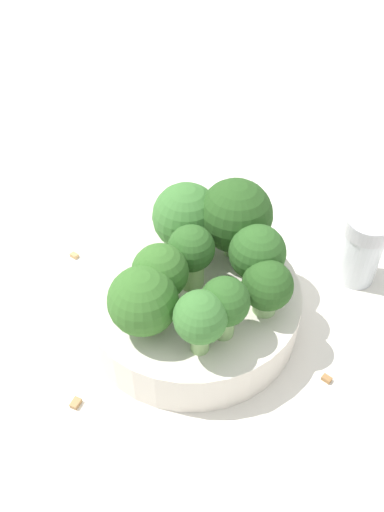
{
  "coord_description": "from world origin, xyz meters",
  "views": [
    {
      "loc": [
        0.26,
        -0.02,
        0.32
      ],
      "look_at": [
        0.0,
        0.0,
        0.07
      ],
      "focal_mm": 35.0,
      "sensor_mm": 36.0,
      "label": 1
    }
  ],
  "objects": [
    {
      "name": "broccoli_floret_8",
      "position": [
        0.01,
        -0.02,
        0.07
      ],
      "size": [
        0.04,
        0.04,
        0.05
      ],
      "color": "#84AD66",
      "rests_on": "bowl"
    },
    {
      "name": "pepper_shaker",
      "position": [
        -0.04,
        0.15,
        0.03
      ],
      "size": [
        0.04,
        0.04,
        0.06
      ],
      "color": "silver",
      "rests_on": "ground_plane"
    },
    {
      "name": "almond_crumb_1",
      "position": [
        0.07,
        -0.09,
        0.0
      ],
      "size": [
        0.01,
        0.01,
        0.01
      ],
      "primitive_type": "cube",
      "rotation": [
        0.0,
        0.0,
        2.64
      ],
      "color": "#AD7F4C",
      "rests_on": "ground_plane"
    },
    {
      "name": "bowl",
      "position": [
        0.0,
        0.0,
        0.02
      ],
      "size": [
        0.17,
        0.17,
        0.04
      ],
      "primitive_type": "cylinder",
      "color": "silver",
      "rests_on": "ground_plane"
    },
    {
      "name": "almond_crumb_0",
      "position": [
        0.07,
        0.09,
        0.0
      ],
      "size": [
        0.01,
        0.01,
        0.01
      ],
      "primitive_type": "cube",
      "rotation": [
        0.0,
        0.0,
        3.9
      ],
      "color": "olive",
      "rests_on": "ground_plane"
    },
    {
      "name": "broccoli_floret_0",
      "position": [
        0.04,
        0.02,
        0.07
      ],
      "size": [
        0.03,
        0.03,
        0.05
      ],
      "color": "#84AD66",
      "rests_on": "bowl"
    },
    {
      "name": "almond_crumb_3",
      "position": [
        -0.08,
        -0.1,
        0.0
      ],
      "size": [
        0.01,
        0.01,
        0.01
      ],
      "primitive_type": "cube",
      "rotation": [
        0.0,
        0.0,
        4.02
      ],
      "color": "tan",
      "rests_on": "ground_plane"
    },
    {
      "name": "almond_crumb_2",
      "position": [
        -0.09,
        -0.05,
        0.0
      ],
      "size": [
        0.01,
        0.01,
        0.01
      ],
      "primitive_type": "cube",
      "rotation": [
        0.0,
        0.0,
        4.61
      ],
      "color": "tan",
      "rests_on": "ground_plane"
    },
    {
      "name": "broccoli_floret_3",
      "position": [
        0.04,
        -0.04,
        0.07
      ],
      "size": [
        0.05,
        0.05,
        0.05
      ],
      "color": "#7A9E5B",
      "rests_on": "bowl"
    },
    {
      "name": "broccoli_floret_2",
      "position": [
        -0.04,
        0.04,
        0.08
      ],
      "size": [
        0.06,
        0.06,
        0.07
      ],
      "color": "#8EB770",
      "rests_on": "bowl"
    },
    {
      "name": "broccoli_floret_1",
      "position": [
        -0.01,
        -0.0,
        0.07
      ],
      "size": [
        0.04,
        0.04,
        0.05
      ],
      "color": "#84AD66",
      "rests_on": "bowl"
    },
    {
      "name": "broccoli_floret_5",
      "position": [
        -0.05,
        -0.0,
        0.07
      ],
      "size": [
        0.06,
        0.06,
        0.06
      ],
      "color": "#7A9E5B",
      "rests_on": "bowl"
    },
    {
      "name": "broccoli_floret_6",
      "position": [
        0.03,
        0.05,
        0.06
      ],
      "size": [
        0.04,
        0.04,
        0.04
      ],
      "color": "#8EB770",
      "rests_on": "bowl"
    },
    {
      "name": "broccoli_floret_4",
      "position": [
        0.0,
        0.05,
        0.07
      ],
      "size": [
        0.04,
        0.04,
        0.05
      ],
      "color": "#7A9E5B",
      "rests_on": "bowl"
    },
    {
      "name": "ground_plane",
      "position": [
        0.0,
        0.0,
        0.0
      ],
      "size": [
        3.0,
        3.0,
        0.0
      ],
      "primitive_type": "plane",
      "color": "silver"
    },
    {
      "name": "broccoli_floret_7",
      "position": [
        0.06,
        -0.0,
        0.07
      ],
      "size": [
        0.04,
        0.04,
        0.05
      ],
      "color": "#84AD66",
      "rests_on": "bowl"
    }
  ]
}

